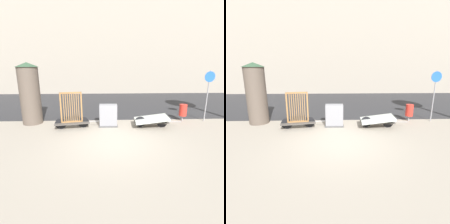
{
  "view_description": "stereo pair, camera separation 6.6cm",
  "coord_description": "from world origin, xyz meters",
  "views": [
    {
      "loc": [
        -0.36,
        -6.7,
        3.07
      ],
      "look_at": [
        0.0,
        1.81,
        0.84
      ],
      "focal_mm": 28.0,
      "sensor_mm": 36.0,
      "label": 1
    },
    {
      "loc": [
        -0.3,
        -6.7,
        3.07
      ],
      "look_at": [
        0.0,
        1.81,
        0.84
      ],
      "focal_mm": 28.0,
      "sensor_mm": 36.0,
      "label": 2
    }
  ],
  "objects": [
    {
      "name": "utility_cabinet",
      "position": [
        -0.19,
        2.05,
        0.54
      ],
      "size": [
        0.96,
        0.48,
        1.17
      ],
      "color": "#4C4C4C",
      "rests_on": "ground_plane"
    },
    {
      "name": "bike_cart_with_mattress",
      "position": [
        2.03,
        1.81,
        0.41
      ],
      "size": [
        2.44,
        1.16,
        0.62
      ],
      "rotation": [
        0.0,
        0.0,
        -0.07
      ],
      "color": "#4C4742",
      "rests_on": "ground_plane"
    },
    {
      "name": "building_facade",
      "position": [
        0.0,
        15.46,
        7.0
      ],
      "size": [
        48.0,
        4.0,
        14.0
      ],
      "color": "#9E9384",
      "rests_on": "ground_plane"
    },
    {
      "name": "sign_post",
      "position": [
        5.4,
        2.77,
        1.86
      ],
      "size": [
        0.58,
        0.06,
        2.86
      ],
      "color": "gray",
      "rests_on": "ground_plane"
    },
    {
      "name": "advertising_column",
      "position": [
        -4.37,
        2.78,
        1.67
      ],
      "size": [
        1.17,
        1.17,
        3.28
      ],
      "color": "brown",
      "rests_on": "ground_plane"
    },
    {
      "name": "road_strip",
      "position": [
        0.0,
        8.29,
        0.0
      ],
      "size": [
        56.0,
        10.33,
        0.01
      ],
      "color": "#2D2D30",
      "rests_on": "ground_plane"
    },
    {
      "name": "trash_bin",
      "position": [
        4.1,
        2.78,
        0.65
      ],
      "size": [
        0.42,
        0.42,
        0.98
      ],
      "color": "gray",
      "rests_on": "ground_plane"
    },
    {
      "name": "ground_plane",
      "position": [
        0.0,
        0.0,
        0.0
      ],
      "size": [
        60.0,
        60.0,
        0.0
      ],
      "primitive_type": "plane",
      "color": "gray"
    },
    {
      "name": "bike_cart_with_bedframe",
      "position": [
        -2.02,
        1.82,
        0.62
      ],
      "size": [
        2.45,
        0.91,
        1.86
      ],
      "rotation": [
        0.0,
        0.0,
        0.17
      ],
      "color": "#4C4742",
      "rests_on": "ground_plane"
    }
  ]
}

